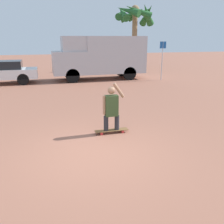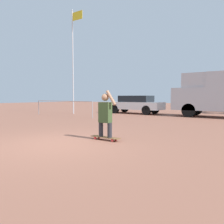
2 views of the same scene
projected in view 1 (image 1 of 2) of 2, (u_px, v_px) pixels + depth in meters
The scene contains 7 objects.
ground_plane at pixel (94, 153), 6.29m from camera, with size 80.00×80.00×0.00m, color #935B47.
skateboard at pixel (112, 130), 7.60m from camera, with size 1.02×0.23×0.10m.
person_skateboarder at pixel (111, 106), 7.38m from camera, with size 0.66×0.23×1.45m.
camper_van at pixel (100, 56), 17.07m from camera, with size 6.23×2.08×2.90m.
parked_car_white at pixel (0, 72), 15.46m from camera, with size 4.53×1.70×1.43m.
palm_tree_near_van at pixel (135, 16), 21.76m from camera, with size 3.70×3.68×5.67m.
street_sign at pixel (162, 56), 16.69m from camera, with size 0.44×0.06×2.55m.
Camera 1 is at (-1.08, -5.64, 2.80)m, focal length 40.00 mm.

